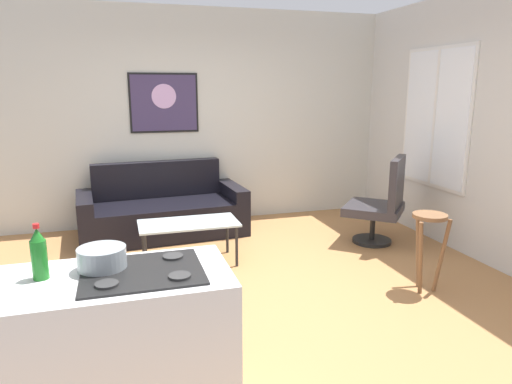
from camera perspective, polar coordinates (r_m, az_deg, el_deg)
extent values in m
cube|color=#A77344|center=(4.30, -1.74, -12.32)|extent=(6.40, 6.40, 0.04)
cube|color=beige|center=(6.29, -7.56, 8.98)|extent=(6.40, 0.05, 2.80)
cube|color=silver|center=(5.46, 25.20, 7.32)|extent=(0.05, 6.40, 2.80)
cube|color=black|center=(5.88, -11.25, -3.24)|extent=(1.68, 1.01, 0.41)
cube|color=black|center=(6.13, -12.01, 1.58)|extent=(1.63, 0.28, 0.46)
cube|color=black|center=(5.79, -20.10, -3.23)|extent=(0.24, 0.90, 0.57)
cube|color=black|center=(6.06, -2.88, -1.76)|extent=(0.24, 0.90, 0.57)
cube|color=silver|center=(4.83, -8.26, -3.81)|extent=(1.01, 0.51, 0.02)
cylinder|color=#232326|center=(4.66, -13.35, -7.55)|extent=(0.03, 0.03, 0.43)
cylinder|color=#232326|center=(4.78, -2.38, -6.67)|extent=(0.03, 0.03, 0.43)
cylinder|color=#232326|center=(5.06, -13.64, -5.92)|extent=(0.03, 0.03, 0.43)
cylinder|color=#232326|center=(5.18, -3.54, -5.15)|extent=(0.03, 0.03, 0.43)
cylinder|color=black|center=(5.72, 13.97, -5.78)|extent=(0.45, 0.45, 0.04)
cylinder|color=black|center=(5.66, 14.09, -3.78)|extent=(0.06, 0.06, 0.38)
cube|color=#2F2C31|center=(5.61, 14.18, -2.03)|extent=(0.89, 0.89, 0.10)
cube|color=#2F2C31|center=(5.50, 16.87, 1.10)|extent=(0.49, 0.54, 0.57)
cylinder|color=brown|center=(4.36, 20.52, -2.76)|extent=(0.30, 0.30, 0.03)
cylinder|color=brown|center=(4.56, 19.21, -6.71)|extent=(0.04, 0.12, 0.68)
cylinder|color=brown|center=(4.35, 19.48, -7.66)|extent=(0.13, 0.09, 0.68)
cylinder|color=brown|center=(4.48, 21.78, -7.26)|extent=(0.13, 0.09, 0.68)
cube|color=silver|center=(2.66, -18.80, -18.74)|extent=(1.37, 0.62, 0.89)
cube|color=black|center=(2.46, -13.73, -9.42)|extent=(0.60, 0.50, 0.01)
cylinder|color=#2D2D2D|center=(2.33, -17.81, -10.68)|extent=(0.11, 0.11, 0.01)
cylinder|color=#2D2D2D|center=(2.34, -9.33, -10.10)|extent=(0.11, 0.11, 0.01)
cylinder|color=#2D2D2D|center=(2.59, -17.71, -8.27)|extent=(0.11, 0.11, 0.01)
cylinder|color=#2D2D2D|center=(2.60, -10.13, -7.76)|extent=(0.11, 0.11, 0.01)
cylinder|color=#1C6E20|center=(2.52, -24.97, -7.52)|extent=(0.08, 0.08, 0.20)
cone|color=#1C6E20|center=(2.48, -25.25, -4.72)|extent=(0.07, 0.07, 0.06)
cylinder|color=red|center=(2.47, -25.34, -3.78)|extent=(0.03, 0.03, 0.02)
cylinder|color=#8D969C|center=(2.55, -18.24, -8.88)|extent=(0.13, 0.13, 0.01)
cylinder|color=#8D969C|center=(2.53, -18.32, -7.76)|extent=(0.25, 0.25, 0.12)
cube|color=black|center=(6.19, -11.19, 10.65)|extent=(0.87, 0.01, 0.75)
cube|color=#403458|center=(6.18, -11.18, 10.64)|extent=(0.82, 0.02, 0.70)
cylinder|color=#CEA2D7|center=(6.17, -11.20, 11.42)|extent=(0.31, 0.01, 0.31)
cube|color=silver|center=(5.89, 21.11, 8.43)|extent=(0.02, 1.19, 1.62)
cube|color=white|center=(5.89, 21.03, 8.44)|extent=(0.01, 1.11, 1.54)
cube|color=silver|center=(5.88, 21.00, 8.44)|extent=(0.01, 0.04, 1.54)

